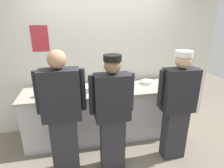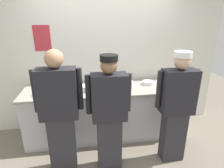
% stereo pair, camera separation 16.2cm
% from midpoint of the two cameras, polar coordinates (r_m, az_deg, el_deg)
% --- Properties ---
extents(ground_plane, '(9.00, 9.00, 0.00)m').
position_cam_midpoint_polar(ground_plane, '(3.29, 1.07, -18.57)').
color(ground_plane, slate).
extents(wall_back, '(4.36, 0.11, 2.62)m').
position_cam_midpoint_polar(wall_back, '(3.49, -1.07, 7.72)').
color(wall_back, silver).
rests_on(wall_back, ground).
extents(prep_counter, '(2.78, 0.69, 0.90)m').
position_cam_midpoint_polar(prep_counter, '(3.34, 0.09, -8.59)').
color(prep_counter, silver).
rests_on(prep_counter, ground).
extents(chef_near_left, '(0.62, 0.24, 1.69)m').
position_cam_midpoint_polar(chef_near_left, '(2.50, -13.84, -8.11)').
color(chef_near_left, '#2D2D33').
rests_on(chef_near_left, ground).
extents(chef_center, '(0.59, 0.24, 1.62)m').
position_cam_midpoint_polar(chef_center, '(2.48, 1.04, -8.56)').
color(chef_center, '#2D2D33').
rests_on(chef_center, ground).
extents(chef_far_right, '(0.59, 0.24, 1.63)m').
position_cam_midpoint_polar(chef_far_right, '(2.80, 20.54, -6.30)').
color(chef_far_right, '#2D2D33').
rests_on(chef_far_right, ground).
extents(plate_stack_front, '(0.24, 0.24, 0.08)m').
position_cam_midpoint_polar(plate_stack_front, '(3.08, -5.64, -1.18)').
color(plate_stack_front, white).
rests_on(plate_stack_front, prep_counter).
extents(plate_stack_rear, '(0.21, 0.21, 0.06)m').
position_cam_midpoint_polar(plate_stack_rear, '(3.42, 12.24, 0.38)').
color(plate_stack_rear, white).
rests_on(plate_stack_rear, prep_counter).
extents(mixing_bowl_steel, '(0.31, 0.31, 0.12)m').
position_cam_midpoint_polar(mixing_bowl_steel, '(3.19, 5.06, -0.10)').
color(mixing_bowl_steel, '#B7BABF').
rests_on(mixing_bowl_steel, prep_counter).
extents(sheet_tray, '(0.46, 0.37, 0.02)m').
position_cam_midpoint_polar(sheet_tray, '(3.14, -13.54, -1.84)').
color(sheet_tray, '#B7BABF').
rests_on(sheet_tray, prep_counter).
extents(squeeze_bottle_primary, '(0.06, 0.06, 0.19)m').
position_cam_midpoint_polar(squeeze_bottle_primary, '(3.18, -18.31, -0.56)').
color(squeeze_bottle_primary, red).
rests_on(squeeze_bottle_primary, prep_counter).
extents(ramekin_orange_sauce, '(0.09, 0.09, 0.04)m').
position_cam_midpoint_polar(ramekin_orange_sauce, '(3.36, 17.57, -0.66)').
color(ramekin_orange_sauce, white).
rests_on(ramekin_orange_sauce, prep_counter).
extents(ramekin_green_sauce, '(0.10, 0.10, 0.04)m').
position_cam_midpoint_polar(ramekin_green_sauce, '(3.58, 16.87, 0.74)').
color(ramekin_green_sauce, white).
rests_on(ramekin_green_sauce, prep_counter).
extents(deli_cup, '(0.09, 0.09, 0.08)m').
position_cam_midpoint_polar(deli_cup, '(3.06, -20.25, -2.53)').
color(deli_cup, white).
rests_on(deli_cup, prep_counter).
extents(chefs_knife, '(0.28, 0.03, 0.02)m').
position_cam_midpoint_polar(chefs_knife, '(3.18, -1.27, -1.13)').
color(chefs_knife, '#B7BABF').
rests_on(chefs_knife, prep_counter).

